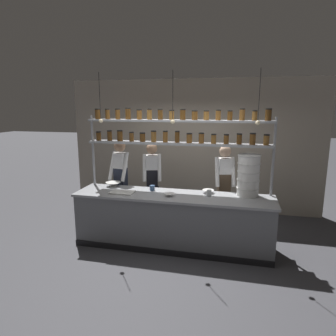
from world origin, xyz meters
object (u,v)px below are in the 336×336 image
Objects in this scene: prep_bowl_center_front at (208,191)px; serving_cup_front at (209,193)px; container_stack at (248,175)px; serving_cup_by_board at (152,188)px; chef_left at (121,178)px; cutting_board at (122,192)px; spice_shelf_unit at (177,133)px; prep_bowl_center_back at (113,184)px; chef_center at (152,179)px; chef_right at (224,184)px; prep_bowl_near_left at (170,195)px.

serving_cup_front is at bearing -80.23° from prep_bowl_center_front.
container_stack is 7.56× the size of serving_cup_by_board.
cutting_board is (0.30, -0.69, -0.08)m from chef_left.
spice_shelf_unit is 1.38m from cutting_board.
serving_cup_front reaches higher than prep_bowl_center_back.
chef_center is at bearing 42.18° from prep_bowl_center_back.
cutting_board is at bearing -173.91° from serving_cup_front.
chef_left reaches higher than chef_right.
serving_cup_by_board is at bearing -176.06° from prep_bowl_center_front.
prep_bowl_center_back is (-2.00, -0.46, -0.01)m from chef_right.
spice_shelf_unit is 11.71× the size of prep_bowl_center_back.
prep_bowl_center_front is (0.57, -0.09, -0.97)m from spice_shelf_unit.
container_stack is at bearing -4.38° from spice_shelf_unit.
prep_bowl_near_left is at bearing -165.02° from container_stack.
chef_left is 2.53× the size of container_stack.
chef_right is (1.41, -0.08, 0.01)m from chef_center.
cutting_board is (-0.27, -0.92, -0.03)m from chef_center.
prep_bowl_center_back is at bearing -82.42° from chef_left.
chef_center is at bearing 153.71° from prep_bowl_center_front.
container_stack is at bearing 16.59° from serving_cup_front.
chef_right reaches higher than cutting_board.
prep_bowl_near_left is at bearing 0.37° from cutting_board.
serving_cup_front is at bearing 13.38° from prep_bowl_near_left.
spice_shelf_unit is at bearing 170.96° from prep_bowl_center_front.
container_stack is 3.89× the size of prep_bowl_near_left.
serving_cup_by_board is at bearing -7.57° from prep_bowl_center_back.
chef_right is 0.55m from prep_bowl_center_front.
prep_bowl_center_front is at bearing -9.04° from spice_shelf_unit.
serving_cup_by_board is (-0.41, -0.16, -0.95)m from spice_shelf_unit.
prep_bowl_near_left is 0.64× the size of prep_bowl_center_back.
spice_shelf_unit is 1.39m from container_stack.
prep_bowl_center_back is (-0.02, -0.31, -0.06)m from chef_left.
container_stack is 1.65m from serving_cup_by_board.
container_stack is at bearing 9.28° from cutting_board.
spice_shelf_unit is 1.50m from chef_left.
spice_shelf_unit is at bearing 85.73° from prep_bowl_near_left.
prep_bowl_center_front is at bearing 179.77° from container_stack.
prep_bowl_center_back is at bearing -177.39° from spice_shelf_unit.
chef_right is at bearing 72.82° from serving_cup_front.
serving_cup_front is (0.60, -0.28, -0.95)m from spice_shelf_unit.
chef_left is at bearing 171.69° from container_stack.
serving_cup_by_board is (-0.98, -0.07, 0.02)m from prep_bowl_center_front.
container_stack is (1.22, -0.09, -0.65)m from spice_shelf_unit.
chef_right is at bearing 63.86° from prep_bowl_center_front.
spice_shelf_unit is 1.13m from prep_bowl_center_front.
serving_cup_front is at bearing 6.09° from cutting_board.
chef_center is at bearing 121.63° from prep_bowl_near_left.
chef_right is 4.21× the size of cutting_board.
cutting_board is at bearing -54.51° from chef_left.
chef_center is 1.30m from prep_bowl_center_front.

